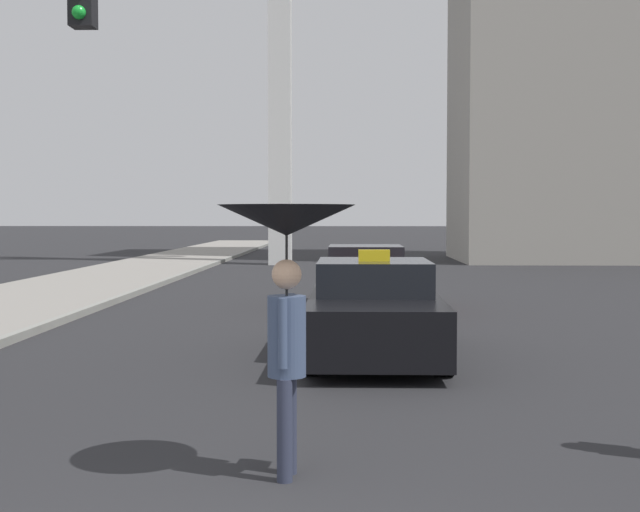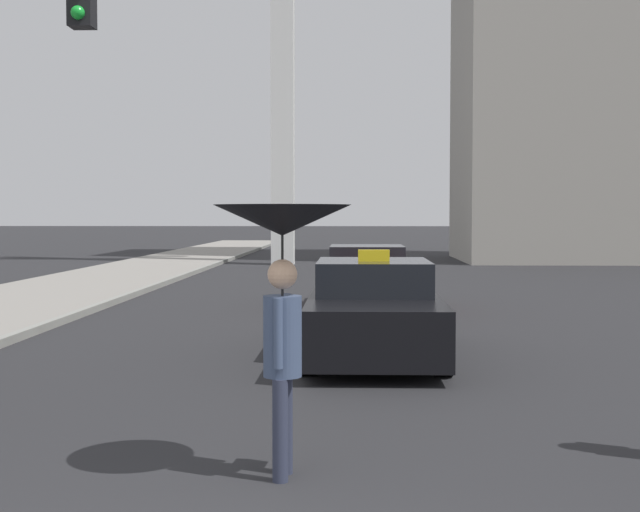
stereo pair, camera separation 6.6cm
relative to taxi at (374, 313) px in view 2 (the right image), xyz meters
The scene contains 3 objects.
taxi is the anchor object (origin of this frame).
sedan_red 6.67m from the taxi, 89.92° to the left, with size 1.91×4.19×1.35m.
pedestrian_with_umbrella 5.94m from the taxi, 98.17° to the right, with size 1.05×1.05×2.11m.
Camera 2 is at (0.84, -4.82, 2.03)m, focal length 50.00 mm.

